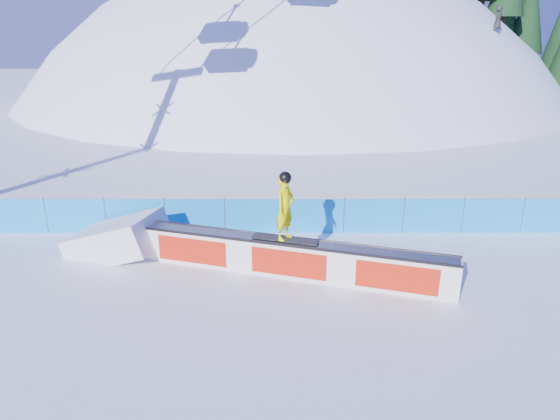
{
  "coord_description": "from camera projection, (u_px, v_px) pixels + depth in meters",
  "views": [
    {
      "loc": [
        -1.17,
        -11.16,
        6.49
      ],
      "look_at": [
        -1.15,
        3.13,
        1.32
      ],
      "focal_mm": 32.0,
      "sensor_mm": 36.0,
      "label": 1
    }
  ],
  "objects": [
    {
      "name": "safety_fence",
      "position": [
        314.0,
        216.0,
        16.73
      ],
      "size": [
        22.05,
        0.05,
        1.3
      ],
      "color": "#128EEC",
      "rests_on": "ground"
    },
    {
      "name": "snow_hill",
      "position": [
        289.0,
        252.0,
        58.32
      ],
      "size": [
        64.0,
        64.0,
        64.0
      ],
      "color": "white",
      "rests_on": "ground"
    },
    {
      "name": "snowboarder",
      "position": [
        285.0,
        207.0,
        13.35
      ],
      "size": [
        1.87,
        0.86,
        1.94
      ],
      "rotation": [
        0.0,
        0.0,
        0.95
      ],
      "color": "black",
      "rests_on": "rail_box"
    },
    {
      "name": "rail_box",
      "position": [
        291.0,
        258.0,
        13.81
      ],
      "size": [
        8.69,
        3.17,
        1.07
      ],
      "rotation": [
        0.0,
        0.0,
        -0.29
      ],
      "color": "white",
      "rests_on": "ground"
    },
    {
      "name": "snow_ramp",
      "position": [
        119.0,
        252.0,
        15.49
      ],
      "size": [
        3.32,
        2.59,
        1.82
      ],
      "primitive_type": null,
      "rotation": [
        0.0,
        -0.31,
        -0.29
      ],
      "color": "white",
      "rests_on": "ground"
    },
    {
      "name": "ground",
      "position": [
        325.0,
        300.0,
        12.7
      ],
      "size": [
        160.0,
        160.0,
        0.0
      ],
      "primitive_type": "plane",
      "color": "white",
      "rests_on": "ground"
    }
  ]
}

